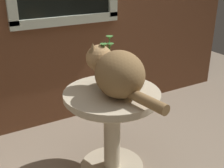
# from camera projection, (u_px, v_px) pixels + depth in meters

# --- Properties ---
(wicker_side_table) EXTENTS (0.58, 0.58, 0.56)m
(wicker_side_table) POSITION_uv_depth(u_px,v_px,m) (112.00, 116.00, 1.79)
(wicker_side_table) COLOR beige
(wicker_side_table) RESTS_ON ground_plane
(cat) EXTENTS (0.31, 0.62, 0.28)m
(cat) POSITION_uv_depth(u_px,v_px,m) (117.00, 72.00, 1.63)
(cat) COLOR olive
(cat) RESTS_ON wicker_side_table
(pewter_vase_with_ivy) EXTENTS (0.13, 0.13, 0.31)m
(pewter_vase_with_ivy) POSITION_uv_depth(u_px,v_px,m) (108.00, 71.00, 1.79)
(pewter_vase_with_ivy) COLOR gray
(pewter_vase_with_ivy) RESTS_ON wicker_side_table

